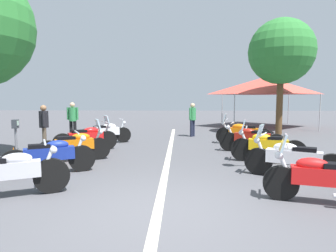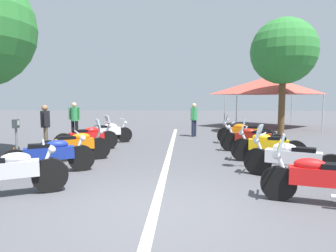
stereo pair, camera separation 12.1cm
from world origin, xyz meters
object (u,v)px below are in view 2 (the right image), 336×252
object	(u,v)px
motorcycle_right_row_2	(267,146)
roadside_tree_0	(284,52)
traffic_cone_0	(14,159)
motorcycle_left_row_0	(6,172)
motorcycle_right_row_3	(252,139)
motorcycle_left_row_1	(50,155)
motorcycle_left_row_4	(107,132)
motorcycle_left_row_3	(88,137)
motorcycle_right_row_1	(291,159)
bystander_0	(75,118)
motorcycle_right_row_4	(244,133)
motorcycle_left_row_2	(76,145)
bystander_2	(194,117)
parking_meter	(16,135)
bystander_1	(45,123)
motorcycle_right_row_0	(319,178)
event_tent	(268,86)

from	to	relation	value
motorcycle_right_row_2	roadside_tree_0	bearing A→B (deg)	-96.52
traffic_cone_0	motorcycle_left_row_0	bearing A→B (deg)	-152.38
motorcycle_right_row_3	roadside_tree_0	xyz separation A→B (m)	(5.16, -2.63, 3.68)
motorcycle_left_row_1	motorcycle_right_row_3	world-z (taller)	motorcycle_right_row_3
motorcycle_left_row_4	motorcycle_left_row_0	bearing A→B (deg)	-116.98
motorcycle_right_row_2	roadside_tree_0	world-z (taller)	roadside_tree_0
motorcycle_left_row_0	motorcycle_left_row_4	world-z (taller)	motorcycle_left_row_0
motorcycle_left_row_3	motorcycle_right_row_1	size ratio (longest dim) A/B	0.96
motorcycle_left_row_1	bystander_0	bearing A→B (deg)	77.74
motorcycle_right_row_2	motorcycle_right_row_4	bearing A→B (deg)	-75.86
motorcycle_left_row_2	motorcycle_left_row_4	distance (m)	3.40
bystander_0	bystander_2	xyz separation A→B (m)	(1.14, -5.41, -0.03)
motorcycle_right_row_4	bystander_2	distance (m)	3.06
motorcycle_left_row_0	parking_meter	xyz separation A→B (m)	(2.10, 1.03, 0.43)
motorcycle_left_row_2	motorcycle_right_row_3	xyz separation A→B (m)	(1.63, -5.45, -0.01)
motorcycle_left_row_2	motorcycle_right_row_3	world-z (taller)	motorcycle_left_row_2
bystander_1	roadside_tree_0	xyz separation A→B (m)	(4.83, -9.93, 3.21)
motorcycle_left_row_3	motorcycle_right_row_2	bearing A→B (deg)	-48.07
motorcycle_left_row_1	motorcycle_right_row_0	size ratio (longest dim) A/B	1.01
traffic_cone_0	bystander_1	bearing A→B (deg)	12.43
motorcycle_left_row_0	bystander_2	distance (m)	9.68
bystander_0	motorcycle_left_row_4	bearing A→B (deg)	59.56
motorcycle_left_row_3	motorcycle_right_row_3	xyz separation A→B (m)	(-0.03, -5.66, -0.01)
motorcycle_right_row_2	roadside_tree_0	xyz separation A→B (m)	(6.72, -2.58, 3.66)
bystander_1	event_tent	size ratio (longest dim) A/B	0.30
motorcycle_left_row_2	motorcycle_left_row_4	size ratio (longest dim) A/B	0.95
motorcycle_right_row_3	bystander_2	distance (m)	4.52
motorcycle_left_row_0	motorcycle_right_row_0	distance (m)	5.57
parking_meter	event_tent	bearing A→B (deg)	41.76
motorcycle_left_row_0	bystander_2	bearing A→B (deg)	40.07
parking_meter	roadside_tree_0	world-z (taller)	roadside_tree_0
motorcycle_left_row_2	motorcycle_left_row_4	world-z (taller)	motorcycle_left_row_2
bystander_1	bystander_2	distance (m)	6.66
motorcycle_right_row_3	motorcycle_right_row_4	size ratio (longest dim) A/B	1.00
parking_meter	motorcycle_right_row_2	bearing A→B (deg)	0.80
motorcycle_right_row_0	motorcycle_right_row_4	world-z (taller)	motorcycle_right_row_4
motorcycle_left_row_3	roadside_tree_0	xyz separation A→B (m)	(5.13, -8.29, 3.66)
motorcycle_left_row_1	motorcycle_right_row_0	bearing A→B (deg)	-45.54
motorcycle_left_row_1	traffic_cone_0	xyz separation A→B (m)	(0.29, 1.07, -0.17)
parking_meter	roadside_tree_0	bearing A→B (deg)	31.49
bystander_0	event_tent	distance (m)	12.01
motorcycle_left_row_1	motorcycle_right_row_1	world-z (taller)	motorcycle_right_row_1
motorcycle_right_row_3	roadside_tree_0	distance (m)	6.86
bystander_0	motorcycle_left_row_0	bearing A→B (deg)	15.51
motorcycle_right_row_3	bystander_1	world-z (taller)	bystander_1
motorcycle_right_row_1	motorcycle_right_row_2	bearing A→B (deg)	-61.04
traffic_cone_0	bystander_2	world-z (taller)	bystander_2
motorcycle_left_row_3	motorcycle_right_row_0	distance (m)	7.48
motorcycle_right_row_3	bystander_1	xyz separation A→B (m)	(0.33, 7.30, 0.46)
event_tent	motorcycle_right_row_2	bearing A→B (deg)	164.41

